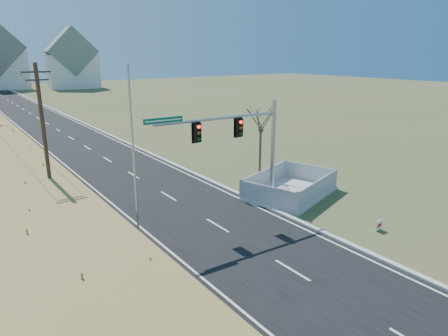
# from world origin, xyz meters

# --- Properties ---
(ground) EXTENTS (260.00, 260.00, 0.00)m
(ground) POSITION_xyz_m (0.00, 0.00, 0.00)
(ground) COLOR #3E5127
(ground) RESTS_ON ground
(road) EXTENTS (8.00, 180.00, 0.06)m
(road) POSITION_xyz_m (0.00, 50.00, 0.03)
(road) COLOR black
(road) RESTS_ON ground
(curb) EXTENTS (0.30, 180.00, 0.18)m
(curb) POSITION_xyz_m (4.15, 50.00, 0.09)
(curb) COLOR #B2AFA8
(curb) RESTS_ON ground
(utility_pole_near) EXTENTS (1.80, 0.26, 9.00)m
(utility_pole_near) POSITION_xyz_m (-6.50, 15.00, 4.68)
(utility_pole_near) COLOR #422D1E
(utility_pole_near) RESTS_ON ground
(condo_ne) EXTENTS (14.12, 10.51, 16.52)m
(condo_ne) POSITION_xyz_m (20.00, 104.00, 6.84)
(condo_ne) COLOR white
(condo_ne) RESTS_ON ground
(traffic_signal_mast) EXTENTS (8.64, 0.72, 6.88)m
(traffic_signal_mast) POSITION_xyz_m (2.65, 4.56, 4.26)
(traffic_signal_mast) COLOR #9EA0A5
(traffic_signal_mast) RESTS_ON ground
(fence_enclosure) EXTENTS (7.56, 6.25, 1.49)m
(fence_enclosure) POSITION_xyz_m (7.12, 5.42, 0.29)
(fence_enclosure) COLOR #B7B5AD
(fence_enclosure) RESTS_ON ground
(open_sign) EXTENTS (0.50, 0.09, 0.62)m
(open_sign) POSITION_xyz_m (7.04, -1.68, 0.33)
(open_sign) COLOR white
(open_sign) RESTS_ON ground
(flagpole) EXTENTS (0.41, 0.41, 9.10)m
(flagpole) POSITION_xyz_m (-4.30, 5.22, 3.63)
(flagpole) COLOR #B7B5AD
(flagpole) RESTS_ON ground
(bare_tree) EXTENTS (2.27, 2.27, 6.02)m
(bare_tree) POSITION_xyz_m (7.75, 9.43, 4.86)
(bare_tree) COLOR #4C3F33
(bare_tree) RESTS_ON ground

